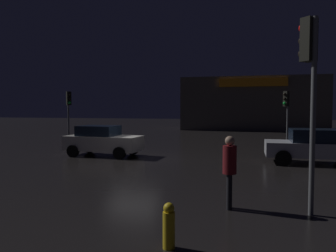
{
  "coord_description": "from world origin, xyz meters",
  "views": [
    {
      "loc": [
        5.48,
        -15.02,
        2.49
      ],
      "look_at": [
        0.3,
        6.09,
        1.31
      ],
      "focal_mm": 34.76,
      "sensor_mm": 36.0,
      "label": 1
    }
  ],
  "objects_px": {
    "store_building": "(252,104)",
    "car_near": "(102,140)",
    "car_crossing": "(313,146)",
    "pedestrian": "(230,166)",
    "traffic_signal_main": "(69,105)",
    "fire_hydrant": "(169,226)",
    "traffic_signal_cross_left": "(309,69)",
    "traffic_signal_opposite": "(286,104)"
  },
  "relations": [
    {
      "from": "store_building",
      "to": "car_near",
      "type": "height_order",
      "value": "store_building"
    },
    {
      "from": "store_building",
      "to": "car_crossing",
      "type": "relative_size",
      "value": 3.83
    },
    {
      "from": "car_crossing",
      "to": "pedestrian",
      "type": "relative_size",
      "value": 2.27
    },
    {
      "from": "car_crossing",
      "to": "pedestrian",
      "type": "distance_m",
      "value": 8.24
    },
    {
      "from": "traffic_signal_main",
      "to": "fire_hydrant",
      "type": "bearing_deg",
      "value": -54.42
    },
    {
      "from": "store_building",
      "to": "pedestrian",
      "type": "xyz_separation_m",
      "value": [
        -0.9,
        -32.39,
        -1.94
      ]
    },
    {
      "from": "car_near",
      "to": "pedestrian",
      "type": "distance_m",
      "value": 10.27
    },
    {
      "from": "traffic_signal_cross_left",
      "to": "car_near",
      "type": "relative_size",
      "value": 1.14
    },
    {
      "from": "store_building",
      "to": "car_near",
      "type": "distance_m",
      "value": 26.15
    },
    {
      "from": "pedestrian",
      "to": "car_near",
      "type": "bearing_deg",
      "value": 132.66
    },
    {
      "from": "traffic_signal_opposite",
      "to": "car_crossing",
      "type": "height_order",
      "value": "traffic_signal_opposite"
    },
    {
      "from": "store_building",
      "to": "traffic_signal_cross_left",
      "type": "xyz_separation_m",
      "value": [
        0.89,
        -32.35,
        0.4
      ]
    },
    {
      "from": "fire_hydrant",
      "to": "traffic_signal_cross_left",
      "type": "bearing_deg",
      "value": 44.05
    },
    {
      "from": "traffic_signal_opposite",
      "to": "traffic_signal_cross_left",
      "type": "distance_m",
      "value": 14.74
    },
    {
      "from": "pedestrian",
      "to": "fire_hydrant",
      "type": "distance_m",
      "value": 2.81
    },
    {
      "from": "store_building",
      "to": "car_near",
      "type": "bearing_deg",
      "value": -107.54
    },
    {
      "from": "traffic_signal_opposite",
      "to": "car_crossing",
      "type": "xyz_separation_m",
      "value": [
        0.41,
        -7.18,
        -1.94
      ]
    },
    {
      "from": "traffic_signal_cross_left",
      "to": "pedestrian",
      "type": "bearing_deg",
      "value": -178.51
    },
    {
      "from": "traffic_signal_cross_left",
      "to": "car_crossing",
      "type": "height_order",
      "value": "traffic_signal_cross_left"
    },
    {
      "from": "traffic_signal_cross_left",
      "to": "car_crossing",
      "type": "bearing_deg",
      "value": 78.61
    },
    {
      "from": "traffic_signal_cross_left",
      "to": "fire_hydrant",
      "type": "distance_m",
      "value": 4.82
    },
    {
      "from": "store_building",
      "to": "traffic_signal_main",
      "type": "xyz_separation_m",
      "value": [
        -13.37,
        -18.82,
        -0.24
      ]
    },
    {
      "from": "car_near",
      "to": "car_crossing",
      "type": "distance_m",
      "value": 10.26
    },
    {
      "from": "car_near",
      "to": "fire_hydrant",
      "type": "relative_size",
      "value": 4.86
    },
    {
      "from": "car_near",
      "to": "pedestrian",
      "type": "height_order",
      "value": "pedestrian"
    },
    {
      "from": "car_near",
      "to": "traffic_signal_cross_left",
      "type": "bearing_deg",
      "value": -40.61
    },
    {
      "from": "car_crossing",
      "to": "car_near",
      "type": "bearing_deg",
      "value": 179.99
    },
    {
      "from": "traffic_signal_cross_left",
      "to": "car_crossing",
      "type": "distance_m",
      "value": 8.08
    },
    {
      "from": "traffic_signal_opposite",
      "to": "pedestrian",
      "type": "relative_size",
      "value": 2.0
    },
    {
      "from": "store_building",
      "to": "car_crossing",
      "type": "bearing_deg",
      "value": -84.47
    },
    {
      "from": "car_crossing",
      "to": "pedestrian",
      "type": "bearing_deg",
      "value": -113.64
    },
    {
      "from": "car_crossing",
      "to": "fire_hydrant",
      "type": "xyz_separation_m",
      "value": [
        -4.22,
        -10.12,
        -0.4
      ]
    },
    {
      "from": "traffic_signal_cross_left",
      "to": "fire_hydrant",
      "type": "bearing_deg",
      "value": -135.95
    },
    {
      "from": "traffic_signal_cross_left",
      "to": "fire_hydrant",
      "type": "relative_size",
      "value": 5.54
    },
    {
      "from": "car_near",
      "to": "car_crossing",
      "type": "height_order",
      "value": "car_near"
    },
    {
      "from": "store_building",
      "to": "fire_hydrant",
      "type": "height_order",
      "value": "store_building"
    },
    {
      "from": "traffic_signal_cross_left",
      "to": "car_near",
      "type": "xyz_separation_m",
      "value": [
        -8.75,
        7.5,
        -2.59
      ]
    },
    {
      "from": "car_crossing",
      "to": "fire_hydrant",
      "type": "height_order",
      "value": "car_crossing"
    },
    {
      "from": "car_crossing",
      "to": "traffic_signal_opposite",
      "type": "bearing_deg",
      "value": 93.23
    },
    {
      "from": "traffic_signal_opposite",
      "to": "traffic_signal_cross_left",
      "type": "relative_size",
      "value": 0.79
    },
    {
      "from": "car_crossing",
      "to": "store_building",
      "type": "bearing_deg",
      "value": 95.53
    },
    {
      "from": "traffic_signal_cross_left",
      "to": "pedestrian",
      "type": "relative_size",
      "value": 2.52
    }
  ]
}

